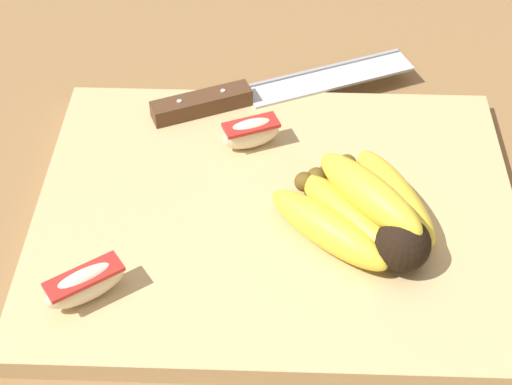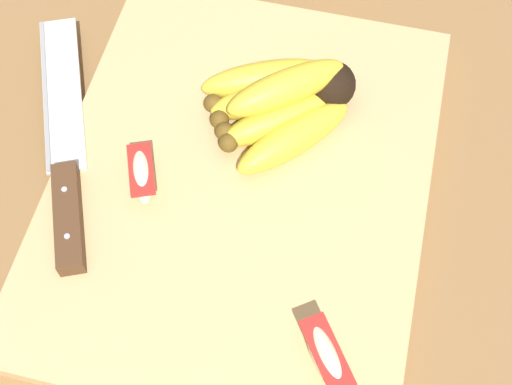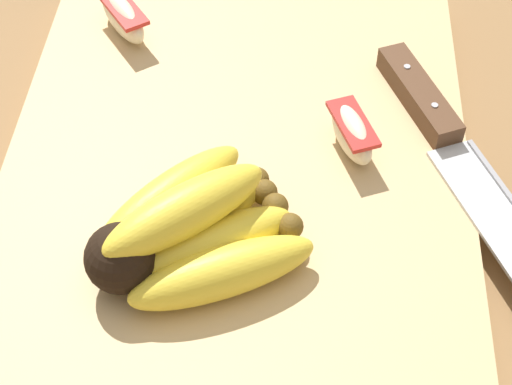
{
  "view_description": "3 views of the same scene",
  "coord_description": "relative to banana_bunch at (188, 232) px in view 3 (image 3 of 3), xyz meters",
  "views": [
    {
      "loc": [
        0.01,
        -0.5,
        0.52
      ],
      "look_at": [
        -0.01,
        -0.02,
        0.04
      ],
      "focal_mm": 56.22,
      "sensor_mm": 36.0,
      "label": 1
    },
    {
      "loc": [
        -0.3,
        -0.1,
        0.57
      ],
      "look_at": [
        -0.02,
        -0.04,
        0.04
      ],
      "focal_mm": 50.02,
      "sensor_mm": 36.0,
      "label": 2
    },
    {
      "loc": [
        0.41,
        0.02,
        0.46
      ],
      "look_at": [
        0.04,
        0.0,
        0.03
      ],
      "focal_mm": 59.17,
      "sensor_mm": 36.0,
      "label": 3
    }
  ],
  "objects": [
    {
      "name": "banana_bunch",
      "position": [
        0.0,
        0.0,
        0.0
      ],
      "size": [
        0.15,
        0.15,
        0.06
      ],
      "color": "black",
      "rests_on": "cutting_board"
    },
    {
      "name": "apple_wedge_middle",
      "position": [
        -0.1,
        0.1,
        -0.01
      ],
      "size": [
        0.06,
        0.04,
        0.03
      ],
      "color": "#F4E5C1",
      "rests_on": "cutting_board"
    },
    {
      "name": "cutting_board",
      "position": [
        -0.08,
        0.02,
        -0.03
      ],
      "size": [
        0.42,
        0.33,
        0.02
      ],
      "primitive_type": "cube",
      "color": "tan",
      "rests_on": "ground_plane"
    },
    {
      "name": "chefs_knife",
      "position": [
        -0.11,
        0.18,
        -0.02
      ],
      "size": [
        0.27,
        0.14,
        0.02
      ],
      "color": "silver",
      "rests_on": "cutting_board"
    },
    {
      "name": "ground_plane",
      "position": [
        -0.08,
        0.04,
        -0.04
      ],
      "size": [
        6.0,
        6.0,
        0.0
      ],
      "primitive_type": "plane",
      "color": "olive"
    },
    {
      "name": "apple_wedge_near",
      "position": [
        -0.22,
        -0.08,
        -0.01
      ],
      "size": [
        0.07,
        0.05,
        0.03
      ],
      "color": "#F4E5C1",
      "rests_on": "cutting_board"
    }
  ]
}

